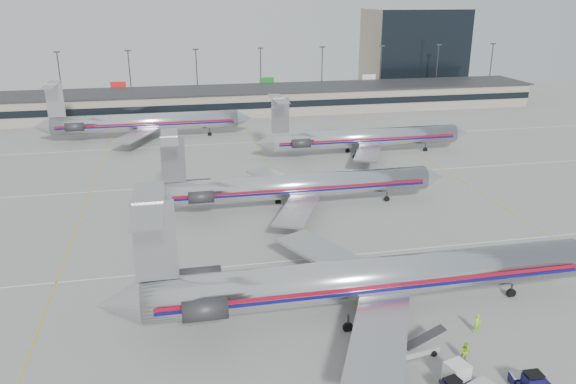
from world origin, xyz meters
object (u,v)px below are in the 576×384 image
object	(u,v)px
jet_second_row	(294,186)
uld_container	(456,375)
jet_foreground	(363,279)
belt_loader	(418,348)

from	to	relation	value
jet_second_row	uld_container	xyz separation A→B (m)	(4.11, -41.00, -2.33)
jet_foreground	uld_container	distance (m)	12.67
belt_loader	uld_container	bearing A→B (deg)	-84.44
uld_container	belt_loader	world-z (taller)	belt_loader
jet_foreground	jet_second_row	xyz separation A→B (m)	(-0.29, 29.25, -0.44)
jet_foreground	jet_second_row	bearing A→B (deg)	90.56
jet_foreground	belt_loader	xyz separation A→B (m)	(2.67, -7.24, -3.22)
jet_second_row	uld_container	world-z (taller)	jet_second_row
jet_foreground	belt_loader	bearing A→B (deg)	-69.76
uld_container	belt_loader	bearing A→B (deg)	89.44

